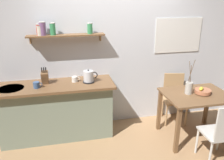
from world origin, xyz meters
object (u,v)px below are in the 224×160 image
(dining_table, at_px, (196,101))
(coffee_mug_spare, at_px, (75,79))
(fruit_bowl, at_px, (203,91))
(knife_block, at_px, (45,77))
(coffee_mug_by_sink, at_px, (37,85))
(electric_kettle, at_px, (89,77))
(dining_chair_far, at_px, (174,95))
(dining_chair_near, at_px, (222,131))
(twig_vase, at_px, (189,88))

(dining_table, xyz_separation_m, coffee_mug_spare, (-1.85, 0.54, 0.32))
(fruit_bowl, relative_size, knife_block, 0.93)
(dining_table, relative_size, coffee_mug_by_sink, 7.56)
(fruit_bowl, height_order, electric_kettle, electric_kettle)
(electric_kettle, distance_m, coffee_mug_by_sink, 0.79)
(dining_chair_far, bearing_deg, knife_block, -179.12)
(coffee_mug_by_sink, bearing_deg, electric_kettle, 5.36)
(dining_chair_near, distance_m, fruit_bowl, 0.73)
(dining_table, distance_m, knife_block, 2.41)
(electric_kettle, bearing_deg, dining_chair_far, 4.59)
(dining_table, distance_m, electric_kettle, 1.74)
(coffee_mug_spare, bearing_deg, dining_chair_near, -32.85)
(fruit_bowl, distance_m, coffee_mug_by_sink, 2.55)
(twig_vase, bearing_deg, dining_table, -21.06)
(twig_vase, xyz_separation_m, coffee_mug_by_sink, (-2.30, 0.35, 0.10))
(dining_chair_near, distance_m, coffee_mug_by_sink, 2.70)
(electric_kettle, relative_size, knife_block, 0.95)
(electric_kettle, height_order, coffee_mug_by_sink, electric_kettle)
(dining_chair_far, distance_m, electric_kettle, 1.67)
(fruit_bowl, distance_m, coffee_mug_spare, 2.03)
(fruit_bowl, distance_m, twig_vase, 0.23)
(dining_chair_far, bearing_deg, coffee_mug_spare, -178.17)
(dining_chair_near, bearing_deg, coffee_mug_spare, 147.15)
(twig_vase, height_order, coffee_mug_spare, twig_vase)
(knife_block, distance_m, coffee_mug_spare, 0.46)
(dining_chair_far, distance_m, coffee_mug_spare, 1.86)
(twig_vase, distance_m, electric_kettle, 1.58)
(dining_chair_far, distance_m, fruit_bowl, 0.70)
(dining_chair_near, height_order, dining_chair_far, dining_chair_near)
(dining_chair_near, bearing_deg, electric_kettle, 145.48)
(dining_chair_near, xyz_separation_m, electric_kettle, (-1.65, 1.13, 0.51))
(knife_block, relative_size, coffee_mug_by_sink, 2.06)
(dining_table, relative_size, coffee_mug_spare, 7.74)
(fruit_bowl, bearing_deg, twig_vase, 168.07)
(knife_block, bearing_deg, dining_chair_far, 0.88)
(fruit_bowl, height_order, knife_block, knife_block)
(fruit_bowl, xyz_separation_m, electric_kettle, (-1.73, 0.47, 0.21))
(dining_chair_far, height_order, coffee_mug_spare, coffee_mug_spare)
(dining_chair_near, height_order, coffee_mug_by_sink, coffee_mug_by_sink)
(electric_kettle, height_order, knife_block, knife_block)
(fruit_bowl, xyz_separation_m, twig_vase, (-0.22, 0.05, 0.06))
(fruit_bowl, relative_size, electric_kettle, 0.97)
(knife_block, bearing_deg, coffee_mug_by_sink, -124.50)
(dining_chair_near, bearing_deg, coffee_mug_by_sink, 156.49)
(electric_kettle, bearing_deg, coffee_mug_by_sink, -174.64)
(fruit_bowl, xyz_separation_m, knife_block, (-2.40, 0.57, 0.22))
(dining_chair_far, bearing_deg, dining_table, -84.48)
(twig_vase, relative_size, electric_kettle, 2.07)
(dining_chair_far, relative_size, electric_kettle, 3.35)
(dining_chair_far, height_order, twig_vase, twig_vase)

